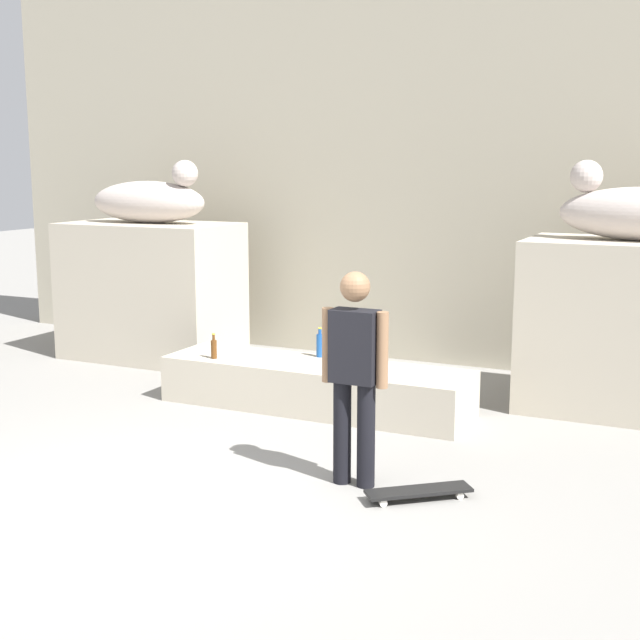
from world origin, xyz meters
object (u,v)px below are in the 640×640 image
bottle_blue (320,345)px  skateboard (419,491)px  bottle_red (350,352)px  bottle_brown (214,348)px  statue_reclining_right (639,211)px  statue_reclining_left (151,200)px  bottle_clear (374,357)px  skater (354,369)px

bottle_blue → skateboard: bearing=-49.6°
bottle_red → bottle_brown: bearing=-162.7°
bottle_blue → statue_reclining_right: bearing=18.0°
statue_reclining_left → skateboard: size_ratio=2.16×
skateboard → bottle_red: 2.55m
statue_reclining_right → bottle_red: (-2.57, -1.08, -1.42)m
bottle_brown → bottle_clear: size_ratio=0.87×
statue_reclining_left → skater: size_ratio=0.97×
skater → bottle_blue: 2.45m
statue_reclining_left → bottle_clear: 3.97m
statue_reclining_right → bottle_brown: bearing=25.0°
statue_reclining_left → statue_reclining_right: size_ratio=0.99×
bottle_blue → bottle_brown: bottle_blue is taller
skateboard → skater: bearing=132.3°
statue_reclining_right → bottle_clear: (-2.24, -1.24, -1.40)m
skater → skateboard: bearing=-8.2°
skateboard → bottle_blue: (-1.83, 2.15, 0.54)m
statue_reclining_right → skateboard: size_ratio=2.20×
bottle_blue → bottle_clear: size_ratio=1.02×
skateboard → bottle_brown: size_ratio=2.81×
bottle_red → bottle_clear: 0.37m
skateboard → bottle_blue: size_ratio=2.40×
bottle_red → bottle_brown: 1.41m
skater → bottle_brown: (-2.23, 1.53, -0.34)m
statue_reclining_left → bottle_brown: statue_reclining_left is taller
skater → bottle_clear: bearing=107.3°
statue_reclining_left → bottle_clear: size_ratio=5.26×
statue_reclining_right → skateboard: statue_reclining_right is taller
statue_reclining_right → bottle_blue: 3.41m
statue_reclining_right → bottle_red: bearing=26.9°
statue_reclining_right → bottle_blue: bearing=22.2°
statue_reclining_left → bottle_brown: bearing=-40.6°
statue_reclining_right → skateboard: 3.83m
bottle_red → skateboard: bearing=-54.7°
statue_reclining_right → statue_reclining_left: bearing=4.2°
skateboard → bottle_brown: 3.26m
statue_reclining_left → statue_reclining_right: 5.74m
statue_reclining_left → bottle_brown: (1.83, -1.49, -1.42)m
statue_reclining_left → skateboard: 5.89m
skater → bottle_clear: skater is taller
bottle_red → skater: bearing=-65.7°
bottle_brown → bottle_clear: bearing=8.7°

